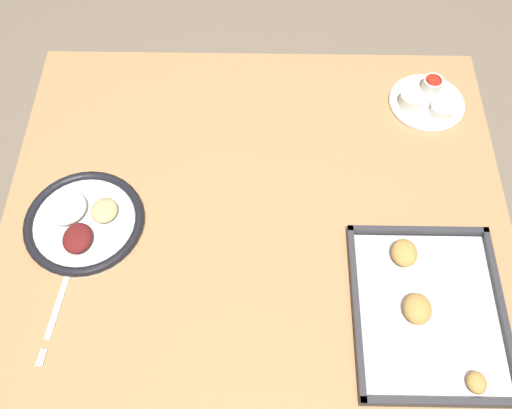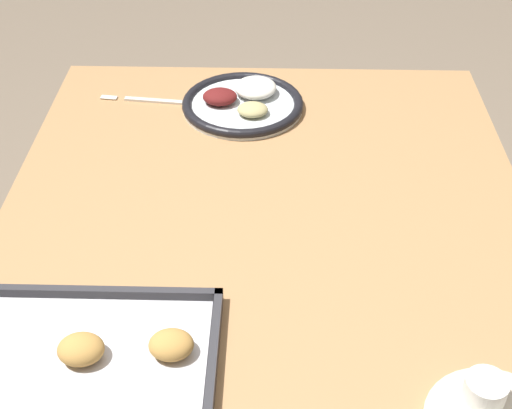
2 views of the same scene
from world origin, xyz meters
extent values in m
cube|color=#AD7F51|center=(0.00, 0.00, 0.76)|extent=(0.91, 1.08, 0.03)
cylinder|color=#AD7F51|center=(-0.41, -0.49, 0.37)|extent=(0.06, 0.06, 0.74)
cylinder|color=#AD7F51|center=(0.41, -0.49, 0.37)|extent=(0.06, 0.06, 0.74)
cylinder|color=silver|center=(0.05, -0.36, 0.78)|extent=(0.25, 0.25, 0.01)
torus|color=black|center=(0.05, -0.36, 0.79)|extent=(0.25, 0.25, 0.02)
ellipsoid|color=silver|center=(0.03, -0.40, 0.80)|extent=(0.09, 0.09, 0.03)
ellipsoid|color=maroon|center=(0.10, -0.36, 0.80)|extent=(0.07, 0.06, 0.03)
ellipsoid|color=tan|center=(0.03, -0.32, 0.80)|extent=(0.06, 0.06, 0.02)
cube|color=silver|center=(0.22, -0.38, 0.78)|extent=(0.17, 0.03, 0.00)
cylinder|color=silver|center=(0.34, -0.40, 0.78)|extent=(0.04, 0.01, 0.00)
cylinder|color=silver|center=(0.34, -0.40, 0.78)|extent=(0.04, 0.01, 0.00)
cylinder|color=silver|center=(0.34, -0.39, 0.78)|extent=(0.04, 0.01, 0.00)
cylinder|color=silver|center=(0.34, -0.39, 0.78)|extent=(0.04, 0.01, 0.00)
cylinder|color=silver|center=(-0.28, 0.36, 0.80)|extent=(0.05, 0.05, 0.03)
cylinder|color=#C67F23|center=(-0.28, 0.36, 0.81)|extent=(0.05, 0.05, 0.01)
cube|color=#333338|center=(0.24, 0.34, 0.78)|extent=(0.36, 0.29, 0.01)
cube|color=silver|center=(0.24, 0.34, 0.78)|extent=(0.33, 0.27, 0.00)
cube|color=#333338|center=(0.24, 0.20, 0.79)|extent=(0.36, 0.01, 0.02)
cube|color=#333338|center=(0.07, 0.34, 0.79)|extent=(0.01, 0.29, 0.02)
ellipsoid|color=#C18E47|center=(0.12, 0.30, 0.80)|extent=(0.06, 0.05, 0.03)
ellipsoid|color=#C18E47|center=(0.24, 0.31, 0.80)|extent=(0.06, 0.05, 0.03)
camera|label=1|loc=(0.67, 0.01, 1.87)|focal=42.00mm
camera|label=2|loc=(-0.01, 0.93, 1.54)|focal=50.00mm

